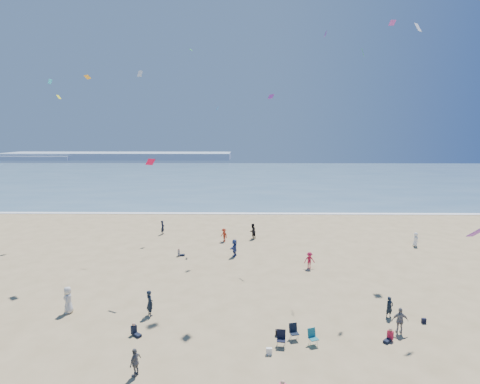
{
  "coord_description": "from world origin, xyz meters",
  "views": [
    {
      "loc": [
        2.29,
        -13.92,
        12.92
      ],
      "look_at": [
        2.0,
        8.0,
        9.44
      ],
      "focal_mm": 28.0,
      "sensor_mm": 36.0,
      "label": 1
    }
  ],
  "objects": [
    {
      "name": "chair_cluster",
      "position": [
        5.48,
        7.49,
        0.5
      ],
      "size": [
        2.72,
        1.49,
        1.0
      ],
      "color": "black",
      "rests_on": "ground"
    },
    {
      "name": "headland_far",
      "position": [
        -60.0,
        170.0,
        1.6
      ],
      "size": [
        110.0,
        20.0,
        3.2
      ],
      "primitive_type": "cube",
      "color": "#7A8EA8",
      "rests_on": "ground"
    },
    {
      "name": "headland_near",
      "position": [
        -100.0,
        165.0,
        1.0
      ],
      "size": [
        40.0,
        14.0,
        2.0
      ],
      "primitive_type": "cube",
      "color": "#7A8EA8",
      "rests_on": "ground"
    },
    {
      "name": "surf_line",
      "position": [
        0.0,
        45.0,
        0.04
      ],
      "size": [
        220.0,
        1.2,
        0.08
      ],
      "primitive_type": "cube",
      "color": "white",
      "rests_on": "ground"
    },
    {
      "name": "black_backpack",
      "position": [
        4.43,
        8.44,
        0.19
      ],
      "size": [
        0.3,
        0.22,
        0.38
      ],
      "primitive_type": "cube",
      "color": "black",
      "rests_on": "ground"
    },
    {
      "name": "white_tote",
      "position": [
        3.74,
        6.36,
        0.2
      ],
      "size": [
        0.35,
        0.2,
        0.4
      ],
      "primitive_type": "cube",
      "color": "white",
      "rests_on": "ground"
    },
    {
      "name": "seated_group",
      "position": [
        2.11,
        7.63,
        0.42
      ],
      "size": [
        17.32,
        29.98,
        0.84
      ],
      "color": "white",
      "rests_on": "ground"
    },
    {
      "name": "ocean",
      "position": [
        0.0,
        95.0,
        0.03
      ],
      "size": [
        220.0,
        100.0,
        0.06
      ],
      "primitive_type": "cube",
      "color": "#476B84",
      "rests_on": "ground"
    },
    {
      "name": "standing_flyers",
      "position": [
        3.3,
        13.1,
        0.89
      ],
      "size": [
        33.08,
        38.91,
        1.95
      ],
      "color": "black",
      "rests_on": "ground"
    },
    {
      "name": "navy_bag",
      "position": [
        14.59,
        10.17,
        0.17
      ],
      "size": [
        0.28,
        0.18,
        0.34
      ],
      "primitive_type": "cube",
      "color": "black",
      "rests_on": "ground"
    },
    {
      "name": "kites_aloft",
      "position": [
        9.16,
        13.47,
        14.99
      ],
      "size": [
        46.56,
        39.13,
        28.94
      ],
      "color": "#207DDC",
      "rests_on": "ground"
    }
  ]
}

